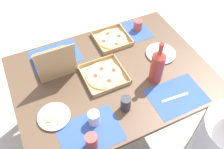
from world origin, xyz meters
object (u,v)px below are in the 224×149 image
object	(u,v)px
plate_middle	(54,117)
pizza_box_corner_right	(112,39)
cup_red	(92,141)
plate_near_left	(161,54)
cup_clear_right	(138,25)
cup_spare	(94,118)
cup_clear_left	(126,104)
soda_bottle	(157,66)
pizza_box_center	(54,64)
pizza_box_edge_far	(104,75)

from	to	relation	value
plate_middle	pizza_box_corner_right	bearing A→B (deg)	-142.02
cup_red	plate_near_left	bearing A→B (deg)	-148.68
cup_clear_right	cup_spare	size ratio (longest dim) A/B	0.93
pizza_box_corner_right	plate_middle	distance (m)	0.78
plate_near_left	cup_clear_left	bearing A→B (deg)	34.18
soda_bottle	cup_spare	world-z (taller)	soda_bottle
cup_red	cup_spare	xyz separation A→B (m)	(-0.07, -0.13, -0.01)
pizza_box_corner_right	cup_spare	size ratio (longest dim) A/B	2.80
pizza_box_corner_right	cup_clear_left	distance (m)	0.64
pizza_box_center	cup_spare	xyz separation A→B (m)	(-0.08, 0.52, 0.00)
plate_near_left	cup_clear_right	size ratio (longest dim) A/B	2.55
pizza_box_corner_right	soda_bottle	xyz separation A→B (m)	(-0.10, 0.48, 0.12)
cup_spare	cup_red	bearing A→B (deg)	62.80
cup_spare	plate_middle	bearing A→B (deg)	-32.39
cup_clear_left	cup_spare	world-z (taller)	cup_clear_left
pizza_box_corner_right	soda_bottle	distance (m)	0.51
pizza_box_corner_right	cup_spare	bearing A→B (deg)	56.53
pizza_box_corner_right	soda_bottle	world-z (taller)	soda_bottle
pizza_box_corner_right	cup_clear_left	world-z (taller)	cup_clear_left
plate_middle	cup_clear_left	bearing A→B (deg)	163.31
soda_bottle	cup_clear_right	bearing A→B (deg)	-106.31
pizza_box_center	cup_clear_left	xyz separation A→B (m)	(-0.30, 0.51, 0.01)
plate_middle	soda_bottle	xyz separation A→B (m)	(-0.71, 0.00, 0.12)
pizza_box_edge_far	plate_middle	distance (m)	0.44
pizza_box_corner_right	pizza_box_edge_far	bearing A→B (deg)	56.45
pizza_box_center	cup_clear_left	bearing A→B (deg)	120.00
soda_bottle	cup_clear_left	bearing A→B (deg)	23.33
plate_middle	cup_red	world-z (taller)	cup_red
pizza_box_edge_far	cup_spare	size ratio (longest dim) A/B	3.05
pizza_box_corner_right	plate_near_left	world-z (taller)	pizza_box_corner_right
pizza_box_edge_far	plate_near_left	bearing A→B (deg)	-178.18
pizza_box_center	plate_middle	world-z (taller)	pizza_box_center
cup_clear_right	plate_near_left	bearing A→B (deg)	92.61
cup_clear_left	pizza_box_corner_right	bearing A→B (deg)	-107.63
pizza_box_edge_far	cup_clear_left	xyz separation A→B (m)	(-0.01, 0.29, 0.04)
pizza_box_center	plate_middle	bearing A→B (deg)	71.74
cup_red	plate_middle	bearing A→B (deg)	-61.89
cup_red	cup_clear_left	bearing A→B (deg)	-153.70
plate_middle	cup_spare	world-z (taller)	cup_spare
plate_middle	plate_near_left	bearing A→B (deg)	-168.28
plate_near_left	cup_spare	size ratio (longest dim) A/B	2.38
soda_bottle	plate_middle	bearing A→B (deg)	-0.12
pizza_box_center	soda_bottle	world-z (taller)	soda_bottle
soda_bottle	cup_red	distance (m)	0.63
pizza_box_edge_far	cup_clear_right	bearing A→B (deg)	-143.04
pizza_box_edge_far	plate_near_left	xyz separation A→B (m)	(-0.47, -0.01, -0.00)
pizza_box_corner_right	plate_near_left	distance (m)	0.40
pizza_box_center	cup_clear_left	world-z (taller)	pizza_box_center
pizza_box_corner_right	cup_clear_left	xyz separation A→B (m)	(0.19, 0.61, 0.04)
plate_middle	cup_spare	size ratio (longest dim) A/B	2.14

